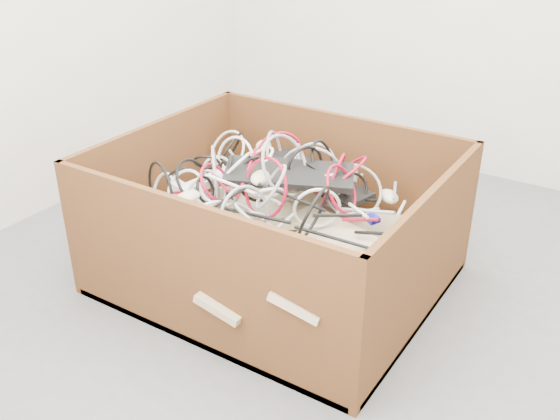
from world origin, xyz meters
The scene contains 8 objects.
ground centered at (0.00, 0.00, 0.00)m, with size 3.00×3.00×0.00m, color #555457.
cardboard_box centered at (-0.23, 0.02, 0.14)m, with size 1.20×1.00×0.56m.
keyboard_pile centered at (-0.16, 0.00, 0.29)m, with size 1.06×0.90×0.33m.
mice_scatter centered at (-0.30, 0.00, 0.36)m, with size 0.78×0.75×0.23m.
power_strip_left centered at (-0.50, 0.00, 0.38)m, with size 0.27×0.05×0.04m, color white.
power_strip_right centered at (-0.50, -0.12, 0.34)m, with size 0.25×0.05×0.04m, color white.
vga_plug centered at (0.16, 0.05, 0.37)m, with size 0.04×0.04×0.02m, color #0B15B1.
cable_tangle centered at (-0.32, 0.04, 0.39)m, with size 1.11×0.85×0.44m.
Camera 1 is at (0.94, -1.76, 1.40)m, focal length 40.51 mm.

